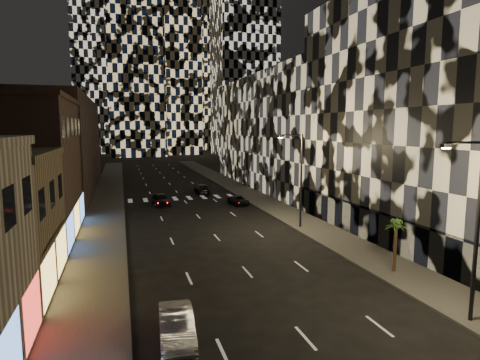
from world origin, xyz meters
TOP-DOWN VIEW (x-y plane):
  - sidewalk_left at (-10.00, 50.00)m, footprint 4.00×120.00m
  - sidewalk_right at (10.00, 50.00)m, footprint 4.00×120.00m
  - curb_left at (-7.90, 50.00)m, footprint 0.20×120.00m
  - curb_right at (7.90, 50.00)m, footprint 0.20×120.00m
  - retail_brown at (-17.00, 33.50)m, footprint 10.00×15.00m
  - retail_filler_left at (-17.00, 60.00)m, footprint 10.00×40.00m
  - midrise_right at (20.00, 24.50)m, footprint 16.00×25.00m
  - midrise_base at (12.30, 24.50)m, footprint 0.60×25.00m
  - midrise_filler_right at (20.00, 57.00)m, footprint 16.00×40.00m
  - tower_right_mid at (35.00, 135.00)m, footprint 20.00×20.00m
  - tower_center_low at (-2.00, 140.00)m, footprint 18.00×18.00m
  - streetlight_near at (8.35, 10.00)m, footprint 2.55×0.25m
  - streetlight_far at (8.35, 30.00)m, footprint 2.55×0.25m
  - car_silver_parked at (-5.80, 12.43)m, footprint 1.81×4.47m
  - car_dark_midlane at (-3.32, 45.74)m, footprint 2.30×4.56m
  - car_dark_oncoming at (3.50, 53.37)m, footprint 2.04×4.72m
  - car_dark_rightlane at (6.18, 43.21)m, footprint 2.15×4.13m
  - palm_tree at (9.42, 16.98)m, footprint 1.81×1.81m

SIDE VIEW (x-z plane):
  - sidewalk_left at x=-10.00m, z-range 0.00..0.15m
  - sidewalk_right at x=10.00m, z-range 0.00..0.15m
  - curb_left at x=-7.90m, z-range 0.00..0.15m
  - curb_right at x=7.90m, z-range 0.00..0.15m
  - car_dark_rightlane at x=6.18m, z-range 0.00..1.11m
  - car_dark_oncoming at x=3.50m, z-range 0.00..1.35m
  - car_silver_parked at x=-5.80m, z-range 0.00..1.44m
  - car_dark_midlane at x=-3.32m, z-range 0.00..1.49m
  - midrise_base at x=12.30m, z-range 0.00..3.00m
  - palm_tree at x=9.42m, z-range 1.31..4.88m
  - streetlight_near at x=8.35m, z-range 0.85..9.85m
  - streetlight_far at x=8.35m, z-range 0.85..9.85m
  - retail_brown at x=-17.00m, z-range 0.00..12.00m
  - retail_filler_left at x=-17.00m, z-range 0.00..14.00m
  - midrise_filler_right at x=20.00m, z-range 0.00..18.00m
  - midrise_right at x=20.00m, z-range 0.00..22.00m
  - tower_center_low at x=-2.00m, z-range 0.00..95.00m
  - tower_right_mid at x=35.00m, z-range 0.00..100.00m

